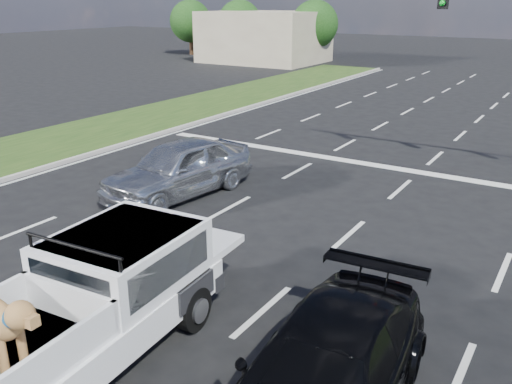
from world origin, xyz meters
TOP-DOWN VIEW (x-y plane):
  - ground at (0.00, 0.00)m, footprint 160.00×160.00m
  - road_markings at (0.00, 6.56)m, footprint 17.75×60.00m
  - grass_median_left at (-11.50, 6.00)m, footprint 5.00×60.00m
  - curb_left at (-9.05, 6.00)m, footprint 0.15×60.00m
  - building_left at (-20.00, 36.00)m, footprint 10.00×8.00m
  - tree_far_a at (-30.00, 38.00)m, footprint 4.20×4.20m
  - tree_far_b at (-24.00, 38.00)m, footprint 4.20×4.20m
  - tree_far_c at (-16.00, 38.00)m, footprint 4.20×4.20m
  - pickup_truck at (0.21, -2.83)m, footprint 2.43×5.70m
  - silver_sedan at (-3.60, 4.12)m, footprint 2.59×5.02m
  - black_coupe at (3.88, -1.97)m, footprint 2.41×5.14m

SIDE VIEW (x-z plane):
  - ground at x=0.00m, z-range 0.00..0.00m
  - road_markings at x=0.00m, z-range 0.00..0.01m
  - grass_median_left at x=-11.50m, z-range 0.00..0.10m
  - curb_left at x=-9.05m, z-range 0.00..0.14m
  - black_coupe at x=3.88m, z-range 0.00..1.45m
  - silver_sedan at x=-3.60m, z-range 0.00..1.63m
  - pickup_truck at x=0.21m, z-range -0.06..2.02m
  - building_left at x=-20.00m, z-range 0.00..4.40m
  - tree_far_a at x=-30.00m, z-range 0.59..5.99m
  - tree_far_b at x=-24.00m, z-range 0.59..5.99m
  - tree_far_c at x=-16.00m, z-range 0.59..5.99m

